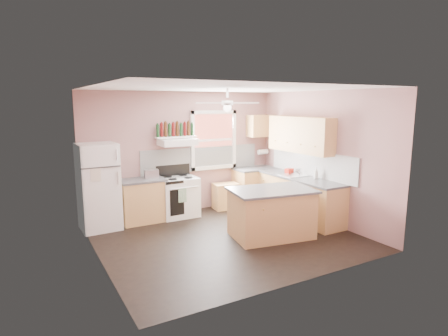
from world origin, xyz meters
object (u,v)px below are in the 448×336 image
cart (226,197)px  stove (178,197)px  island (271,214)px  toaster (152,174)px  refrigerator (98,187)px

cart → stove: bearing=-173.8°
cart → island: island is taller
toaster → stove: toaster is taller
cart → toaster: bearing=-174.8°
refrigerator → stove: refrigerator is taller
stove → cart: bearing=1.8°
refrigerator → stove: 1.72m
toaster → refrigerator: bearing=-170.5°
refrigerator → cart: size_ratio=2.97×
toaster → island: 2.65m
toaster → island: bearing=-44.9°
toaster → stove: 0.81m
refrigerator → island: refrigerator is taller
refrigerator → toaster: 1.10m
refrigerator → stove: size_ratio=1.97×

